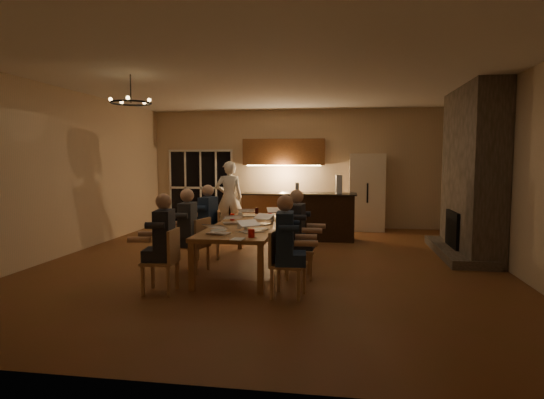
{
  "coord_description": "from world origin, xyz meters",
  "views": [
    {
      "loc": [
        1.27,
        -7.92,
        1.84
      ],
      "look_at": [
        -0.01,
        0.3,
        1.11
      ],
      "focal_mm": 30.0,
      "sensor_mm": 36.0,
      "label": 1
    }
  ],
  "objects_px": {
    "chair_left_mid": "(193,245)",
    "chair_right_near": "(288,264)",
    "mug_front": "(240,225)",
    "can_silver": "(246,226)",
    "mug_mid": "(260,217)",
    "bar_blender": "(339,184)",
    "laptop_a": "(219,226)",
    "redcup_mid": "(232,217)",
    "laptop_c": "(232,217)",
    "can_cola": "(257,211)",
    "plate_near": "(260,229)",
    "plate_left": "(219,230)",
    "redcup_near": "(251,233)",
    "refrigerator": "(367,192)",
    "laptop_f": "(276,211)",
    "standing_person": "(229,198)",
    "bar_island": "(318,217)",
    "person_left_far": "(208,221)",
    "bar_bottle": "(297,188)",
    "chair_left_far": "(208,235)",
    "laptop_b": "(252,225)",
    "redcup_far": "(270,212)",
    "chair_right_mid": "(298,250)",
    "laptop_d": "(261,218)",
    "person_left_mid": "(188,231)",
    "person_right_near": "(285,247)",
    "can_right": "(272,219)",
    "plate_far": "(277,219)",
    "dining_table": "(248,246)",
    "person_left_near": "(164,243)",
    "laptop_e": "(247,210)",
    "chandelier": "(131,103)",
    "chair_left_near": "(160,261)",
    "mug_back": "(240,215)"
  },
  "relations": [
    {
      "from": "laptop_f",
      "to": "can_silver",
      "type": "relative_size",
      "value": 2.67
    },
    {
      "from": "laptop_f",
      "to": "can_cola",
      "type": "xyz_separation_m",
      "value": [
        -0.46,
        0.44,
        -0.05
      ]
    },
    {
      "from": "laptop_b",
      "to": "plate_near",
      "type": "distance_m",
      "value": 0.28
    },
    {
      "from": "chair_left_far",
      "to": "laptop_e",
      "type": "distance_m",
      "value": 0.9
    },
    {
      "from": "dining_table",
      "to": "mug_mid",
      "type": "height_order",
      "value": "mug_mid"
    },
    {
      "from": "laptop_a",
      "to": "redcup_mid",
      "type": "bearing_deg",
      "value": -69.05
    },
    {
      "from": "bar_island",
      "to": "plate_near",
      "type": "height_order",
      "value": "bar_island"
    },
    {
      "from": "chair_left_mid",
      "to": "chair_right_mid",
      "type": "xyz_separation_m",
      "value": [
        1.76,
        -0.15,
        0.0
      ]
    },
    {
      "from": "redcup_near",
      "to": "bar_bottle",
      "type": "distance_m",
      "value": 4.19
    },
    {
      "from": "chair_left_mid",
      "to": "bar_blender",
      "type": "bearing_deg",
      "value": 159.73
    },
    {
      "from": "bar_bottle",
      "to": "redcup_near",
      "type": "bearing_deg",
      "value": -93.18
    },
    {
      "from": "can_silver",
      "to": "person_left_mid",
      "type": "bearing_deg",
      "value": 174.01
    },
    {
      "from": "laptop_a",
      "to": "plate_left",
      "type": "distance_m",
      "value": 0.27
    },
    {
      "from": "laptop_b",
      "to": "bar_blender",
      "type": "distance_m",
      "value": 3.91
    },
    {
      "from": "chair_right_near",
      "to": "mug_front",
      "type": "xyz_separation_m",
      "value": [
        -0.91,
        1.04,
        0.36
      ]
    },
    {
      "from": "chair_left_far",
      "to": "redcup_mid",
      "type": "height_order",
      "value": "chair_left_far"
    },
    {
      "from": "dining_table",
      "to": "standing_person",
      "type": "relative_size",
      "value": 1.74
    },
    {
      "from": "mug_front",
      "to": "can_silver",
      "type": "bearing_deg",
      "value": -46.67
    },
    {
      "from": "laptop_c",
      "to": "mug_mid",
      "type": "bearing_deg",
      "value": -143.88
    },
    {
      "from": "person_left_mid",
      "to": "laptop_e",
      "type": "height_order",
      "value": "person_left_mid"
    },
    {
      "from": "refrigerator",
      "to": "laptop_f",
      "type": "bearing_deg",
      "value": -118.24
    },
    {
      "from": "refrigerator",
      "to": "chandelier",
      "type": "relative_size",
      "value": 3.08
    },
    {
      "from": "laptop_f",
      "to": "mug_back",
      "type": "relative_size",
      "value": 3.2
    },
    {
      "from": "chair_left_mid",
      "to": "chair_right_mid",
      "type": "relative_size",
      "value": 1.0
    },
    {
      "from": "bar_bottle",
      "to": "bar_blender",
      "type": "distance_m",
      "value": 0.95
    },
    {
      "from": "person_left_far",
      "to": "bar_bottle",
      "type": "distance_m",
      "value": 2.7
    },
    {
      "from": "bar_island",
      "to": "laptop_a",
      "type": "bearing_deg",
      "value": -107.13
    },
    {
      "from": "person_left_far",
      "to": "laptop_d",
      "type": "bearing_deg",
      "value": 69.09
    },
    {
      "from": "person_right_near",
      "to": "mug_front",
      "type": "xyz_separation_m",
      "value": [
        -0.87,
        1.09,
        0.11
      ]
    },
    {
      "from": "standing_person",
      "to": "mug_mid",
      "type": "xyz_separation_m",
      "value": [
        1.3,
        -2.81,
        -0.11
      ]
    },
    {
      "from": "mug_mid",
      "to": "bar_blender",
      "type": "relative_size",
      "value": 0.24
    },
    {
      "from": "person_left_near",
      "to": "laptop_e",
      "type": "distance_m",
      "value": 2.74
    },
    {
      "from": "chair_left_far",
      "to": "chair_right_near",
      "type": "height_order",
      "value": "same"
    },
    {
      "from": "chair_left_mid",
      "to": "chair_right_near",
      "type": "distance_m",
      "value": 2.06
    },
    {
      "from": "chair_left_near",
      "to": "can_cola",
      "type": "relative_size",
      "value": 7.42
    },
    {
      "from": "standing_person",
      "to": "mug_mid",
      "type": "distance_m",
      "value": 3.09
    },
    {
      "from": "redcup_mid",
      "to": "chair_right_near",
      "type": "bearing_deg",
      "value": -57.45
    },
    {
      "from": "bar_bottle",
      "to": "redcup_far",
      "type": "bearing_deg",
      "value": -104.95
    },
    {
      "from": "chair_right_near",
      "to": "redcup_near",
      "type": "xyz_separation_m",
      "value": [
        -0.55,
        0.24,
        0.37
      ]
    },
    {
      "from": "laptop_b",
      "to": "laptop_f",
      "type": "relative_size",
      "value": 1.0
    },
    {
      "from": "chair_right_mid",
      "to": "redcup_mid",
      "type": "bearing_deg",
      "value": 42.98
    },
    {
      "from": "refrigerator",
      "to": "person_left_far",
      "type": "distance_m",
      "value": 5.02
    },
    {
      "from": "laptop_b",
      "to": "redcup_far",
      "type": "xyz_separation_m",
      "value": [
        -0.07,
        2.2,
        -0.05
      ]
    },
    {
      "from": "can_cola",
      "to": "plate_near",
      "type": "bearing_deg",
      "value": -77.81
    },
    {
      "from": "chair_right_near",
      "to": "plate_left",
      "type": "height_order",
      "value": "chair_right_near"
    },
    {
      "from": "redcup_near",
      "to": "can_cola",
      "type": "bearing_deg",
      "value": 99.24
    },
    {
      "from": "standing_person",
      "to": "redcup_near",
      "type": "bearing_deg",
      "value": 90.68
    },
    {
      "from": "can_right",
      "to": "plate_far",
      "type": "relative_size",
      "value": 0.52
    },
    {
      "from": "bar_bottle",
      "to": "chair_right_mid",
      "type": "bearing_deg",
      "value": -83.95
    },
    {
      "from": "chair_left_far",
      "to": "person_right_near",
      "type": "distance_m",
      "value": 2.8
    }
  ]
}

